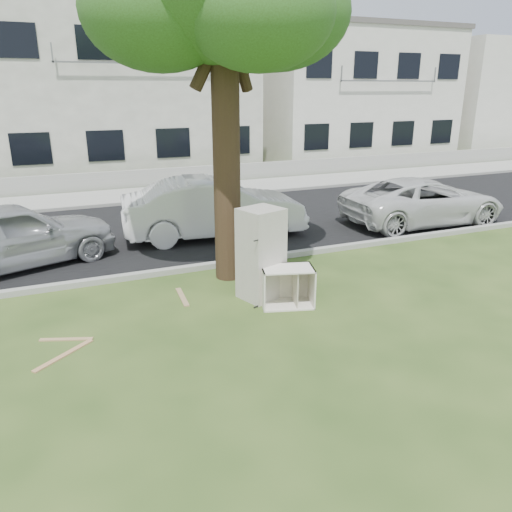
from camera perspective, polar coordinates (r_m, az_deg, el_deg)
name	(u,v)px	position (r m, az deg, el deg)	size (l,w,h in m)	color
ground	(282,306)	(9.23, 3.03, -5.70)	(120.00, 120.00, 0.00)	#284217
road	(192,226)	(14.55, -7.29, 3.40)	(120.00, 7.00, 0.01)	black
kerb_near	(236,264)	(11.32, -2.35, -0.98)	(120.00, 0.18, 0.12)	gray
kerb_far	(164,202)	(17.90, -10.43, 6.12)	(120.00, 0.18, 0.12)	gray
sidewalk	(156,194)	(19.29, -11.40, 6.97)	(120.00, 2.80, 0.01)	gray
low_wall	(147,178)	(20.77, -12.39, 8.70)	(120.00, 0.15, 0.70)	gray
townhouse_center	(121,89)	(25.32, -15.18, 17.91)	(11.22, 8.16, 7.44)	silver
townhouse_right	(341,95)	(29.57, 9.71, 17.72)	(10.20, 8.16, 6.84)	white
fridge	(261,254)	(9.29, 0.57, 0.23)	(0.71, 0.66, 1.73)	beige
cabinet	(287,287)	(9.13, 3.59, -3.50)	(0.94, 0.58, 0.73)	silver
plank_a	(64,355)	(8.14, -21.09, -10.52)	(1.08, 0.09, 0.02)	#AE8054
plank_b	(66,339)	(8.59, -20.87, -8.89)	(0.83, 0.08, 0.02)	#A78457
plank_c	(182,297)	(9.67, -8.42, -4.65)	(0.89, 0.10, 0.02)	#9D7E57
car_center	(214,208)	(13.30, -4.79, 5.50)	(1.67, 4.78, 1.57)	silver
car_right	(423,201)	(15.41, 18.58, 5.97)	(2.22, 4.81, 1.34)	silver
car_left	(12,235)	(12.16, -26.15, 2.15)	(1.76, 4.37, 1.49)	#9C9DA3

